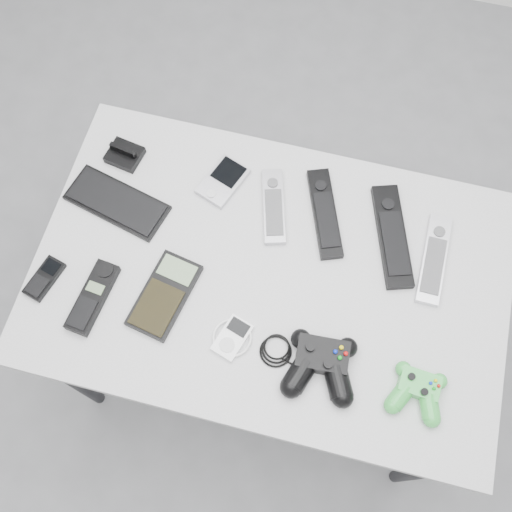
% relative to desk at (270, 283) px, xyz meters
% --- Properties ---
extents(floor, '(3.50, 3.50, 0.00)m').
position_rel_desk_xyz_m(floor, '(-0.02, -0.01, -0.66)').
color(floor, slate).
rests_on(floor, ground).
extents(desk, '(1.08, 0.70, 0.73)m').
position_rel_desk_xyz_m(desk, '(0.00, 0.00, 0.00)').
color(desk, '#A8A8AA').
rests_on(desk, floor).
extents(pda_keyboard, '(0.26, 0.16, 0.02)m').
position_rel_desk_xyz_m(pda_keyboard, '(-0.40, 0.08, 0.07)').
color(pda_keyboard, black).
rests_on(pda_keyboard, desk).
extents(dock_bracket, '(0.09, 0.08, 0.04)m').
position_rel_desk_xyz_m(dock_bracket, '(-0.42, 0.21, 0.08)').
color(dock_bracket, black).
rests_on(dock_bracket, desk).
extents(pda, '(0.12, 0.14, 0.02)m').
position_rel_desk_xyz_m(pda, '(-0.17, 0.20, 0.07)').
color(pda, '#A5A4AB').
rests_on(pda, desk).
extents(remote_silver_a, '(0.10, 0.20, 0.02)m').
position_rel_desk_xyz_m(remote_silver_a, '(-0.03, 0.17, 0.07)').
color(remote_silver_a, '#A5A4AB').
rests_on(remote_silver_a, desk).
extents(remote_black_a, '(0.13, 0.23, 0.02)m').
position_rel_desk_xyz_m(remote_black_a, '(0.09, 0.18, 0.07)').
color(remote_black_a, black).
rests_on(remote_black_a, desk).
extents(remote_black_b, '(0.14, 0.27, 0.02)m').
position_rel_desk_xyz_m(remote_black_b, '(0.25, 0.16, 0.08)').
color(remote_black_b, black).
rests_on(remote_black_b, desk).
extents(remote_silver_b, '(0.05, 0.22, 0.02)m').
position_rel_desk_xyz_m(remote_silver_b, '(0.36, 0.12, 0.07)').
color(remote_silver_b, silver).
rests_on(remote_silver_b, desk).
extents(mobile_phone, '(0.07, 0.11, 0.02)m').
position_rel_desk_xyz_m(mobile_phone, '(-0.50, -0.14, 0.07)').
color(mobile_phone, black).
rests_on(mobile_phone, desk).
extents(cordless_handset, '(0.07, 0.18, 0.03)m').
position_rel_desk_xyz_m(cordless_handset, '(-0.37, -0.16, 0.08)').
color(cordless_handset, black).
rests_on(cordless_handset, desk).
extents(calculator, '(0.13, 0.21, 0.02)m').
position_rel_desk_xyz_m(calculator, '(-0.22, -0.11, 0.07)').
color(calculator, black).
rests_on(calculator, desk).
extents(mp3_player, '(0.11, 0.11, 0.02)m').
position_rel_desk_xyz_m(mp3_player, '(-0.05, -0.17, 0.07)').
color(mp3_player, white).
rests_on(mp3_player, desk).
extents(controller_black, '(0.28, 0.18, 0.05)m').
position_rel_desk_xyz_m(controller_black, '(0.15, -0.18, 0.09)').
color(controller_black, black).
rests_on(controller_black, desk).
extents(controller_green, '(0.13, 0.14, 0.04)m').
position_rel_desk_xyz_m(controller_green, '(0.36, -0.18, 0.08)').
color(controller_green, '#278D26').
rests_on(controller_green, desk).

